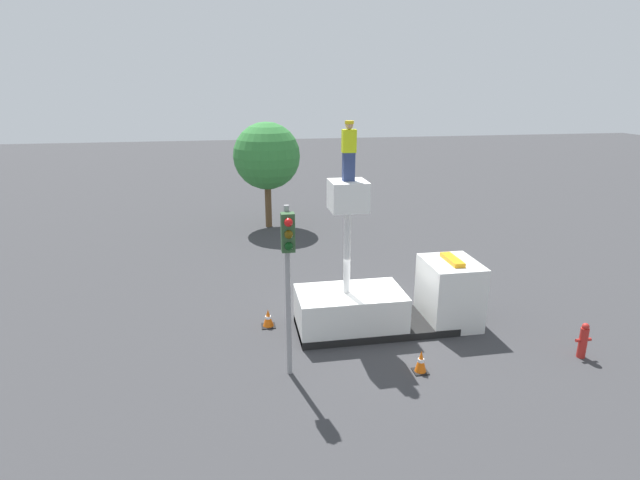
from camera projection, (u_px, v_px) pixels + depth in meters
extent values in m
plane|color=#38383A|center=(374.00, 328.00, 16.47)|extent=(120.00, 120.00, 0.00)
cube|color=black|center=(375.00, 325.00, 16.43)|extent=(5.11, 2.07, 0.24)
cube|color=silver|center=(350.00, 311.00, 16.12)|extent=(3.42, 2.01, 1.37)
cube|color=silver|center=(450.00, 292.00, 16.57)|extent=(1.69, 2.01, 2.17)
cube|color=black|center=(475.00, 279.00, 16.58)|extent=(0.03, 1.71, 0.87)
cube|color=orange|center=(452.00, 260.00, 16.23)|extent=(0.36, 1.20, 0.14)
cylinder|color=silver|center=(347.00, 251.00, 15.48)|extent=(0.22, 0.22, 2.79)
cube|color=white|center=(348.00, 196.00, 14.96)|extent=(1.10, 1.10, 0.90)
cube|color=navy|center=(349.00, 167.00, 14.70)|extent=(0.34, 0.26, 0.84)
cube|color=#D1E519|center=(349.00, 141.00, 14.48)|extent=(0.40, 0.26, 0.66)
sphere|color=tan|center=(349.00, 125.00, 14.35)|extent=(0.23, 0.23, 0.23)
cylinder|color=yellow|center=(349.00, 122.00, 14.32)|extent=(0.26, 0.26, 0.09)
cylinder|color=gray|center=(288.00, 294.00, 13.20)|extent=(0.14, 0.14, 4.81)
cube|color=#2D512D|center=(288.00, 232.00, 12.48)|extent=(0.34, 0.28, 1.00)
sphere|color=red|center=(288.00, 222.00, 12.22)|extent=(0.22, 0.22, 0.22)
sphere|color=#503C07|center=(289.00, 234.00, 12.31)|extent=(0.22, 0.22, 0.22)
sphere|color=#083710|center=(289.00, 246.00, 12.40)|extent=(0.22, 0.22, 0.22)
cylinder|color=#B2231E|center=(583.00, 343.00, 14.59)|extent=(0.24, 0.24, 0.94)
sphere|color=#B2231E|center=(586.00, 327.00, 14.44)|extent=(0.21, 0.21, 0.21)
cylinder|color=#B2231E|center=(578.00, 340.00, 14.54)|extent=(0.12, 0.10, 0.10)
cylinder|color=#B2231E|center=(589.00, 339.00, 14.60)|extent=(0.12, 0.10, 0.10)
cube|color=black|center=(268.00, 326.00, 16.59)|extent=(0.45, 0.45, 0.03)
cone|color=orange|center=(268.00, 318.00, 16.51)|extent=(0.38, 0.38, 0.61)
cylinder|color=white|center=(268.00, 317.00, 16.50)|extent=(0.20, 0.20, 0.09)
cube|color=black|center=(420.00, 371.00, 13.96)|extent=(0.41, 0.41, 0.03)
cone|color=orange|center=(421.00, 361.00, 13.87)|extent=(0.34, 0.34, 0.67)
cylinder|color=white|center=(421.00, 360.00, 13.86)|extent=(0.18, 0.18, 0.09)
cylinder|color=brown|center=(268.00, 203.00, 27.87)|extent=(0.36, 0.36, 2.71)
sphere|color=#337F38|center=(267.00, 156.00, 27.08)|extent=(3.64, 3.64, 3.64)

